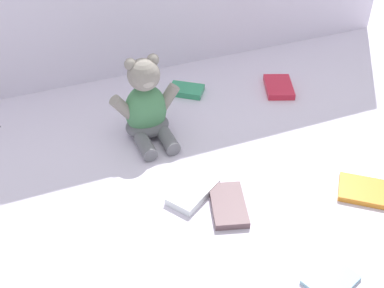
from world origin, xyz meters
name	(u,v)px	position (x,y,z in m)	size (l,w,h in m)	color
ground_plane	(186,150)	(0.00, 0.00, 0.00)	(3.20, 3.20, 0.00)	silver
teddy_bear	(147,108)	(-0.07, 0.11, 0.09)	(0.20, 0.17, 0.24)	#4C8C59
book_case_0	(366,191)	(0.35, -0.32, 0.01)	(0.09, 0.13, 0.01)	orange
book_case_1	(279,87)	(0.39, 0.18, 0.01)	(0.08, 0.13, 0.02)	red
book_case_3	(228,205)	(0.01, -0.24, 0.01)	(0.08, 0.14, 0.02)	#664B50
book_case_4	(186,90)	(0.11, 0.27, 0.01)	(0.07, 0.11, 0.02)	#359A67
book_case_6	(193,192)	(-0.05, -0.17, 0.01)	(0.07, 0.13, 0.02)	white
book_case_7	(331,280)	(0.12, -0.51, 0.01)	(0.08, 0.10, 0.01)	#8AB8CA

